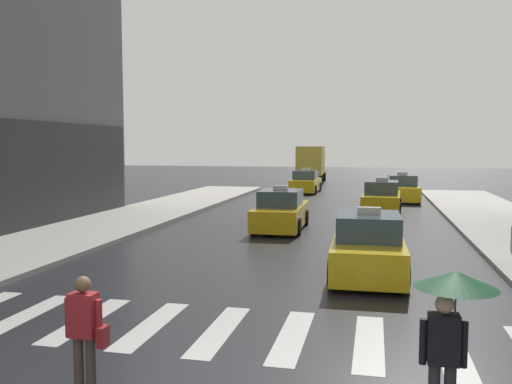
{
  "coord_description": "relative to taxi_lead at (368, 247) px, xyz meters",
  "views": [
    {
      "loc": [
        2.74,
        -6.2,
        3.39
      ],
      "look_at": [
        -0.43,
        8.0,
        2.14
      ],
      "focal_mm": 37.47,
      "sensor_mm": 36.0,
      "label": 1
    }
  ],
  "objects": [
    {
      "name": "crosswalk_markings",
      "position": [
        -2.6,
        -5.02,
        -0.72
      ],
      "size": [
        11.3,
        2.8,
        0.01
      ],
      "color": "silver",
      "rests_on": "ground"
    },
    {
      "name": "box_truck",
      "position": [
        -5.56,
        34.42,
        1.13
      ],
      "size": [
        2.49,
        7.61,
        3.35
      ],
      "color": "#2D2D2D",
      "rests_on": "ground"
    },
    {
      "name": "taxi_fifth",
      "position": [
        -4.8,
        24.48,
        0.0
      ],
      "size": [
        1.99,
        4.57,
        1.8
      ],
      "color": "yellow",
      "rests_on": "ground"
    },
    {
      "name": "taxi_lead",
      "position": [
        0.0,
        0.0,
        0.0
      ],
      "size": [
        1.99,
        4.57,
        1.8
      ],
      "color": "yellow",
      "rests_on": "ground"
    },
    {
      "name": "pedestrian_with_handbag",
      "position": [
        -3.66,
        -7.87,
        0.21
      ],
      "size": [
        0.6,
        0.24,
        1.65
      ],
      "color": "#473D33",
      "rests_on": "ground"
    },
    {
      "name": "taxi_second",
      "position": [
        -3.58,
        7.02,
        0.0
      ],
      "size": [
        2.0,
        4.57,
        1.8
      ],
      "color": "yellow",
      "rests_on": "ground"
    },
    {
      "name": "taxi_fourth",
      "position": [
        1.76,
        19.57,
        0.0
      ],
      "size": [
        2.07,
        4.6,
        1.8
      ],
      "color": "yellow",
      "rests_on": "ground"
    },
    {
      "name": "pedestrian_with_umbrella",
      "position": [
        1.04,
        -7.76,
        0.79
      ],
      "size": [
        0.96,
        0.96,
        1.94
      ],
      "color": "#333338",
      "rests_on": "ground"
    },
    {
      "name": "taxi_third",
      "position": [
        0.48,
        13.56,
        0.0
      ],
      "size": [
        2.09,
        4.62,
        1.8
      ],
      "color": "yellow",
      "rests_on": "ground"
    }
  ]
}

